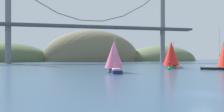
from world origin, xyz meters
The scene contains 8 objects.
ground_plane centered at (0.00, 0.00, 0.00)m, with size 360.00×360.00×0.00m, color #2D4760.
headland_left centered at (-55.00, 135.00, 0.00)m, with size 61.80×44.00×26.41m, color #4C5B3D.
headland_right centered at (60.00, 135.00, 0.00)m, with size 57.05×44.00×24.27m, color #5B6647.
headland_center centered at (5.00, 135.00, 0.00)m, with size 72.91×44.00×46.39m, color #6B664C.
suspension_bridge centered at (0.00, 95.00, 20.92)m, with size 120.85×6.00×43.86m.
sailboat_pink_spinnaker centered at (-2.64, 29.28, 3.96)m, with size 4.76×7.91×8.25m.
sailboat_red_spinnaker centered at (18.63, 40.83, 4.50)m, with size 8.75×7.07×8.84m.
channel_buoy centered at (14.98, 35.28, 0.37)m, with size 1.10×1.10×2.64m.
Camera 1 is at (-13.91, -18.86, 3.96)m, focal length 33.24 mm.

